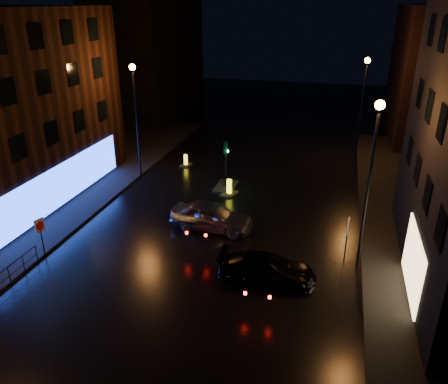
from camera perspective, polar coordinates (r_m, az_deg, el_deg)
The scene contains 14 objects.
ground at distance 19.55m, azimuth -7.07°, elevation -15.44°, with size 120.00×120.00×0.00m, color black.
pavement_left at distance 32.16m, azimuth -25.37°, elevation -1.04°, with size 12.00×44.00×0.15m, color black.
building_far_left at distance 53.95m, azimuth -9.80°, elevation 17.74°, with size 8.00×16.00×14.00m, color black.
building_far_right at distance 47.20m, azimuth 26.46°, elevation 13.67°, with size 8.00×14.00×12.00m, color black.
street_lamp_lfar at distance 31.92m, azimuth -11.49°, elevation 11.07°, with size 0.44×0.44×8.37m.
street_lamp_rnear at distance 21.09m, azimuth 18.75°, elevation 3.82°, with size 0.44×0.44×8.37m.
street_lamp_rfar at distance 36.59m, azimuth 17.72°, elevation 12.01°, with size 0.44×0.44×8.37m.
traffic_signal at distance 31.18m, azimuth 0.25°, elevation 1.49°, with size 1.40×2.40×3.45m.
silver_hatchback at distance 25.41m, azimuth -1.63°, elevation -3.15°, with size 1.92×4.77×1.63m, color #9A9BA1.
dark_sedan at distance 21.01m, azimuth 5.64°, elevation -9.98°, with size 1.87×4.61×1.34m, color black.
bollard_near at distance 30.08m, azimuth 0.68°, elevation 0.10°, with size 1.21×1.48×1.12m.
bollard_far at distance 35.64m, azimuth -5.00°, elevation 3.78°, with size 0.83×1.14×0.93m.
road_sign_left at distance 24.02m, azimuth -22.88°, elevation -4.48°, with size 0.19×0.54×2.27m.
road_sign_right at distance 22.85m, azimuth 15.85°, elevation -4.74°, with size 0.10×0.57×2.33m.
Camera 1 is at (6.12, -13.93, 12.28)m, focal length 35.00 mm.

